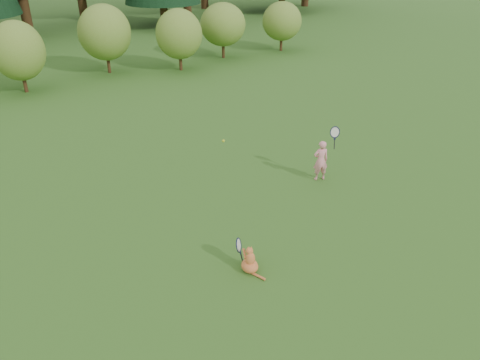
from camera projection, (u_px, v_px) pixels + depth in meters
ground at (253, 227)px, 9.70m from camera, size 100.00×100.00×0.00m
shrub_row at (66, 48)px, 18.62m from camera, size 28.00×3.00×2.80m
child at (321, 160)px, 11.36m from camera, size 0.61×0.42×1.54m
cat at (249, 258)px, 8.34m from camera, size 0.40×0.72×0.69m
tennis_ball at (223, 141)px, 10.97m from camera, size 0.07×0.07×0.07m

